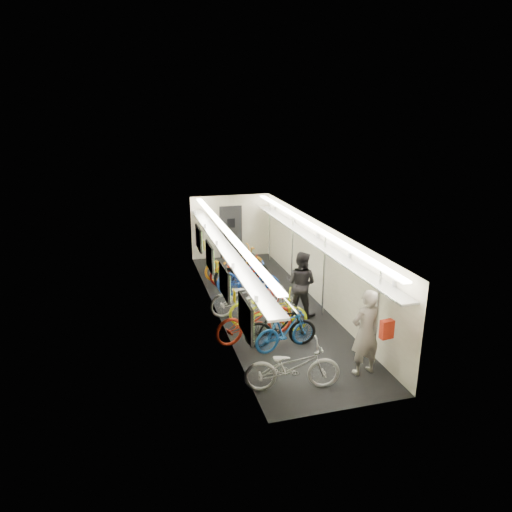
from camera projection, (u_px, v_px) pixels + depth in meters
train_car_shell at (249, 245)px, 13.21m from camera, size 10.00×10.00×10.00m
bicycle_0 at (292, 366)px, 9.04m from camera, size 2.01×0.98×1.01m
bicycle_1 at (286, 330)px, 10.59m from camera, size 1.66×0.77×0.96m
bicycle_2 at (255, 318)px, 11.05m from camera, size 2.23×1.20×1.11m
bicycle_3 at (281, 326)px, 10.71m from camera, size 1.77×0.69×1.03m
bicycle_4 at (268, 310)px, 11.60m from camera, size 2.13×1.46×1.06m
bicycle_5 at (269, 301)px, 12.33m from camera, size 1.58×0.58×0.93m
bicycle_6 at (247, 296)px, 12.45m from camera, size 2.09×0.79×1.08m
bicycle_7 at (248, 279)px, 13.64m from camera, size 2.01×1.23×1.17m
bicycle_8 at (240, 272)px, 14.45m from camera, size 2.07×1.25×1.02m
bicycle_9 at (241, 270)px, 14.50m from camera, size 1.87×0.66×1.10m
bicycle_10 at (235, 263)px, 15.20m from camera, size 2.18×1.00×1.10m
passenger_near at (365, 332)px, 9.47m from camera, size 0.76×0.56×1.90m
passenger_mid at (301, 284)px, 12.34m from camera, size 1.11×1.10×1.81m
backpack at (387, 329)px, 8.88m from camera, size 0.27×0.17×0.38m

